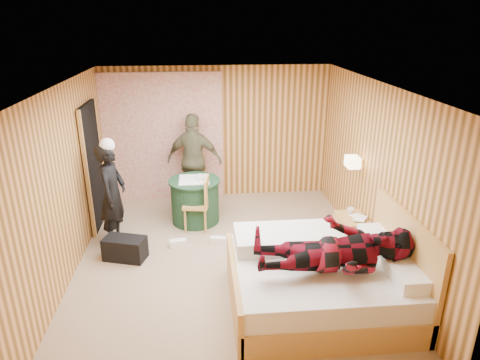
{
  "coord_description": "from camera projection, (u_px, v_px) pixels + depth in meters",
  "views": [
    {
      "loc": [
        -0.29,
        -5.36,
        3.29
      ],
      "look_at": [
        0.25,
        0.51,
        1.05
      ],
      "focal_mm": 32.0,
      "sensor_mm": 36.0,
      "label": 1
    }
  ],
  "objects": [
    {
      "name": "floor",
      "position": [
        226.0,
        261.0,
        6.19
      ],
      "size": [
        4.2,
        5.0,
        0.01
      ],
      "primitive_type": "cube",
      "color": "tan",
      "rests_on": "ground"
    },
    {
      "name": "ceiling",
      "position": [
        223.0,
        86.0,
        5.3
      ],
      "size": [
        4.2,
        5.0,
        0.01
      ],
      "primitive_type": "cube",
      "color": "white",
      "rests_on": "wall_back"
    },
    {
      "name": "wall_back",
      "position": [
        217.0,
        133.0,
        8.07
      ],
      "size": [
        4.2,
        0.02,
        2.5
      ],
      "primitive_type": "cube",
      "color": "#EDA45B",
      "rests_on": "floor"
    },
    {
      "name": "wall_left",
      "position": [
        64.0,
        185.0,
        5.56
      ],
      "size": [
        0.02,
        5.0,
        2.5
      ],
      "primitive_type": "cube",
      "color": "#EDA45B",
      "rests_on": "floor"
    },
    {
      "name": "wall_right",
      "position": [
        376.0,
        175.0,
        5.93
      ],
      "size": [
        0.02,
        5.0,
        2.5
      ],
      "primitive_type": "cube",
      "color": "#EDA45B",
      "rests_on": "floor"
    },
    {
      "name": "curtain",
      "position": [
        163.0,
        138.0,
        7.94
      ],
      "size": [
        2.2,
        0.08,
        2.4
      ],
      "primitive_type": "cube",
      "color": "beige",
      "rests_on": "floor"
    },
    {
      "name": "doorway",
      "position": [
        94.0,
        167.0,
        6.95
      ],
      "size": [
        0.06,
        0.9,
        2.05
      ],
      "primitive_type": "cube",
      "color": "black",
      "rests_on": "floor"
    },
    {
      "name": "wall_lamp",
      "position": [
        353.0,
        162.0,
        6.31
      ],
      "size": [
        0.26,
        0.24,
        0.16
      ],
      "color": "gold",
      "rests_on": "wall_right"
    },
    {
      "name": "bed",
      "position": [
        324.0,
        280.0,
        5.14
      ],
      "size": [
        2.17,
        1.71,
        1.18
      ],
      "color": "#E3A85D",
      "rests_on": "floor"
    },
    {
      "name": "nightstand",
      "position": [
        351.0,
        234.0,
        6.35
      ],
      "size": [
        0.42,
        0.57,
        0.55
      ],
      "color": "#E3A85D",
      "rests_on": "floor"
    },
    {
      "name": "round_table",
      "position": [
        195.0,
        200.0,
        7.27
      ],
      "size": [
        0.87,
        0.87,
        0.77
      ],
      "color": "#21482B",
      "rests_on": "floor"
    },
    {
      "name": "chair_far",
      "position": [
        195.0,
        178.0,
        7.85
      ],
      "size": [
        0.45,
        0.45,
        0.93
      ],
      "rotation": [
        0.0,
        0.0,
        0.08
      ],
      "color": "#E3A85D",
      "rests_on": "floor"
    },
    {
      "name": "chair_near",
      "position": [
        201.0,
        200.0,
        6.96
      ],
      "size": [
        0.46,
        0.46,
        0.89
      ],
      "rotation": [
        0.0,
        0.0,
        -1.71
      ],
      "color": "#E3A85D",
      "rests_on": "floor"
    },
    {
      "name": "duffel_bag",
      "position": [
        125.0,
        248.0,
        6.19
      ],
      "size": [
        0.66,
        0.47,
        0.33
      ],
      "primitive_type": "cube",
      "rotation": [
        0.0,
        0.0,
        -0.29
      ],
      "color": "black",
      "rests_on": "floor"
    },
    {
      "name": "sneaker_left",
      "position": [
        218.0,
        240.0,
        6.64
      ],
      "size": [
        0.26,
        0.14,
        0.11
      ],
      "primitive_type": "cube",
      "rotation": [
        0.0,
        0.0,
        -0.19
      ],
      "color": "white",
      "rests_on": "floor"
    },
    {
      "name": "sneaker_right",
      "position": [
        178.0,
        243.0,
        6.55
      ],
      "size": [
        0.26,
        0.14,
        0.11
      ],
      "primitive_type": "cube",
      "rotation": [
        0.0,
        0.0,
        0.14
      ],
      "color": "white",
      "rests_on": "floor"
    },
    {
      "name": "woman_standing",
      "position": [
        113.0,
        195.0,
        6.41
      ],
      "size": [
        0.47,
        0.64,
        1.6
      ],
      "primitive_type": "imported",
      "rotation": [
        0.0,
        0.0,
        1.41
      ],
      "color": "black",
      "rests_on": "floor"
    },
    {
      "name": "man_at_table",
      "position": [
        194.0,
        160.0,
        7.78
      ],
      "size": [
        1.08,
        0.65,
        1.72
      ],
      "primitive_type": "imported",
      "rotation": [
        0.0,
        0.0,
        2.9
      ],
      "color": "brown",
      "rests_on": "floor"
    },
    {
      "name": "man_on_bed",
      "position": [
        337.0,
        239.0,
        4.68
      ],
      "size": [
        0.86,
        0.67,
        1.77
      ],
      "primitive_type": "imported",
      "rotation": [
        0.0,
        1.57,
        0.0
      ],
      "color": "maroon",
      "rests_on": "bed"
    },
    {
      "name": "book_lower",
      "position": [
        354.0,
        218.0,
        6.21
      ],
      "size": [
        0.25,
        0.27,
        0.02
      ],
      "primitive_type": "imported",
      "rotation": [
        0.0,
        0.0,
        0.45
      ],
      "color": "white",
      "rests_on": "nightstand"
    },
    {
      "name": "book_upper",
      "position": [
        354.0,
        217.0,
        6.2
      ],
      "size": [
        0.26,
        0.28,
        0.02
      ],
      "primitive_type": "imported",
      "rotation": [
        0.0,
        0.0,
        -0.61
      ],
      "color": "white",
      "rests_on": "nightstand"
    },
    {
      "name": "cup_nightstand",
      "position": [
        350.0,
        211.0,
        6.36
      ],
      "size": [
        0.11,
        0.11,
        0.09
      ],
      "primitive_type": "imported",
      "rotation": [
        0.0,
        0.0,
        0.1
      ],
      "color": "white",
      "rests_on": "nightstand"
    },
    {
      "name": "cup_table",
      "position": [
        200.0,
        177.0,
        7.08
      ],
      "size": [
        0.15,
        0.15,
        0.1
      ],
      "primitive_type": "imported",
      "rotation": [
        0.0,
        0.0,
        0.22
      ],
      "color": "white",
      "rests_on": "round_table"
    }
  ]
}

